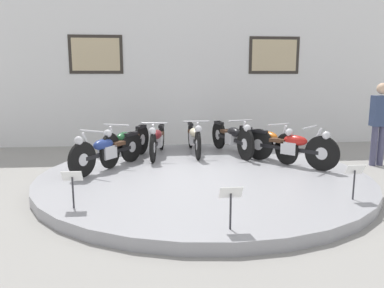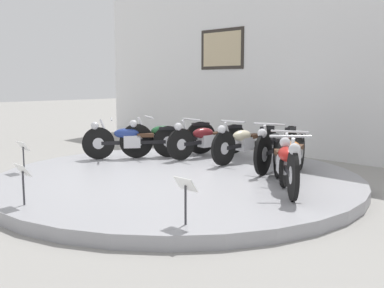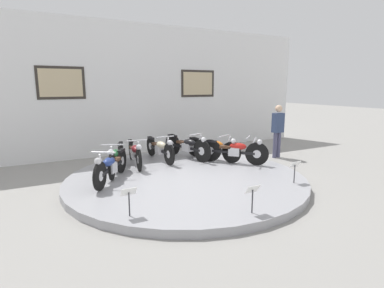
{
  "view_description": "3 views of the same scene",
  "coord_description": "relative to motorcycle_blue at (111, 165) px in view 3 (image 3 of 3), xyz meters",
  "views": [
    {
      "loc": [
        -0.8,
        -6.51,
        1.88
      ],
      "look_at": [
        -0.21,
        -0.02,
        0.7
      ],
      "focal_mm": 35.0,
      "sensor_mm": 36.0,
      "label": 1
    },
    {
      "loc": [
        5.2,
        -4.84,
        1.67
      ],
      "look_at": [
        -0.09,
        0.41,
        0.61
      ],
      "focal_mm": 42.0,
      "sensor_mm": 36.0,
      "label": 2
    },
    {
      "loc": [
        -3.21,
        -6.4,
        2.34
      ],
      "look_at": [
        0.25,
        0.15,
        0.91
      ],
      "focal_mm": 28.0,
      "sensor_mm": 36.0,
      "label": 3
    }
  ],
  "objects": [
    {
      "name": "motorcycle_blue",
      "position": [
        0.0,
        0.0,
        0.0
      ],
      "size": [
        1.14,
        1.66,
        0.78
      ],
      "color": "black",
      "rests_on": "display_platform"
    },
    {
      "name": "info_placard_front_left",
      "position": [
        -0.18,
        -2.08,
        -0.01
      ],
      "size": [
        0.26,
        0.11,
        0.51
      ],
      "color": "#333338",
      "rests_on": "display_platform"
    },
    {
      "name": "visitor_standing",
      "position": [
        5.59,
        0.52,
        0.45
      ],
      "size": [
        0.36,
        0.23,
        1.75
      ],
      "color": "#4C4C6B",
      "rests_on": "ground_plane"
    },
    {
      "name": "motorcycle_orange",
      "position": [
        3.2,
        0.67,
        -0.0
      ],
      "size": [
        0.82,
        1.83,
        0.78
      ],
      "color": "black",
      "rests_on": "display_platform"
    },
    {
      "name": "ground_plane",
      "position": [
        1.75,
        -0.4,
        -0.54
      ],
      "size": [
        60.0,
        60.0,
        0.0
      ],
      "primitive_type": "plane",
      "color": "gray"
    },
    {
      "name": "motorcycle_cream",
      "position": [
        1.75,
        1.32,
        0.0
      ],
      "size": [
        0.54,
        1.97,
        0.79
      ],
      "color": "black",
      "rests_on": "display_platform"
    },
    {
      "name": "motorcycle_maroon",
      "position": [
        0.93,
        1.14,
        -0.0
      ],
      "size": [
        0.54,
        1.95,
        0.78
      ],
      "color": "black",
      "rests_on": "display_platform"
    },
    {
      "name": "info_placard_front_centre",
      "position": [
        1.75,
        -2.96,
        -0.01
      ],
      "size": [
        0.26,
        0.11,
        0.51
      ],
      "color": "#333338",
      "rests_on": "display_platform"
    },
    {
      "name": "info_placard_front_right",
      "position": [
        3.67,
        -2.08,
        -0.01
      ],
      "size": [
        0.26,
        0.11,
        0.51
      ],
      "color": "#333338",
      "rests_on": "display_platform"
    },
    {
      "name": "motorcycle_black",
      "position": [
        2.57,
        1.15,
        0.02
      ],
      "size": [
        0.66,
        1.97,
        0.81
      ],
      "color": "black",
      "rests_on": "display_platform"
    },
    {
      "name": "motorcycle_green",
      "position": [
        0.29,
        0.67,
        0.02
      ],
      "size": [
        0.84,
        1.88,
        0.81
      ],
      "color": "black",
      "rests_on": "display_platform"
    },
    {
      "name": "display_platform",
      "position": [
        1.75,
        -0.4,
        -0.46
      ],
      "size": [
        5.81,
        5.81,
        0.17
      ],
      "primitive_type": "cylinder",
      "color": "#99999E",
      "rests_on": "ground_plane"
    },
    {
      "name": "motorcycle_red",
      "position": [
        3.5,
        0.01,
        0.01
      ],
      "size": [
        1.39,
        1.51,
        0.8
      ],
      "color": "black",
      "rests_on": "display_platform"
    },
    {
      "name": "back_wall",
      "position": [
        1.75,
        3.46,
        1.68
      ],
      "size": [
        14.0,
        0.22,
        4.45
      ],
      "color": "white",
      "rests_on": "ground_plane"
    }
  ]
}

